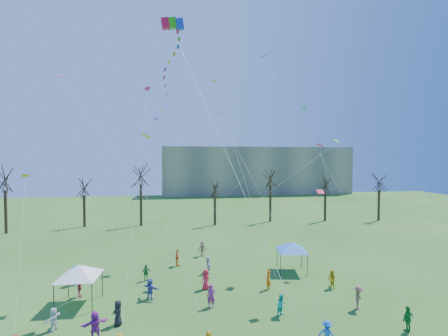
{
  "coord_description": "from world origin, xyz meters",
  "views": [
    {
      "loc": [
        -2.58,
        -17.9,
        11.81
      ],
      "look_at": [
        0.61,
        5.0,
        11.0
      ],
      "focal_mm": 25.0,
      "sensor_mm": 36.0,
      "label": 1
    }
  ],
  "objects": [
    {
      "name": "distant_building",
      "position": [
        22.0,
        82.0,
        7.5
      ],
      "size": [
        60.0,
        14.0,
        15.0
      ],
      "primitive_type": "cube",
      "color": "gray",
      "rests_on": "ground"
    },
    {
      "name": "small_kites_aloft",
      "position": [
        0.75,
        11.42,
        13.78
      ],
      "size": [
        30.53,
        19.35,
        32.36
      ],
      "color": "orange",
      "rests_on": "ground"
    },
    {
      "name": "big_box_kite",
      "position": [
        -3.2,
        7.17,
        18.19
      ],
      "size": [
        4.67,
        6.74,
        24.43
      ],
      "color": "red",
      "rests_on": "ground"
    },
    {
      "name": "canopy_tent_white",
      "position": [
        -10.66,
        8.05,
        2.71
      ],
      "size": [
        4.27,
        4.27,
        3.2
      ],
      "color": "#3F3F44",
      "rests_on": "ground"
    },
    {
      "name": "festival_crowd",
      "position": [
        -1.61,
        7.35,
        0.86
      ],
      "size": [
        26.06,
        19.96,
        1.84
      ],
      "color": "#AE1526",
      "rests_on": "ground"
    },
    {
      "name": "bare_tree_row",
      "position": [
        -0.05,
        36.09,
        7.05
      ],
      "size": [
        68.84,
        8.87,
        11.15
      ],
      "color": "black",
      "rests_on": "ground"
    },
    {
      "name": "canopy_tent_blue",
      "position": [
        8.76,
        12.72,
        2.58
      ],
      "size": [
        4.0,
        4.0,
        3.05
      ],
      "color": "#3F3F44",
      "rests_on": "ground"
    }
  ]
}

